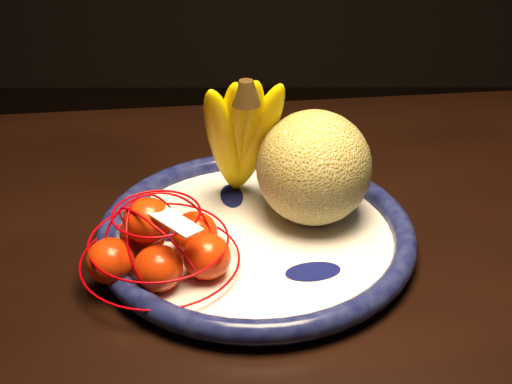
{
  "coord_description": "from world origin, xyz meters",
  "views": [
    {
      "loc": [
        0.11,
        -0.74,
        1.23
      ],
      "look_at": [
        0.11,
        -0.01,
        0.79
      ],
      "focal_mm": 50.0,
      "sensor_mm": 36.0,
      "label": 1
    }
  ],
  "objects_px": {
    "fruit_bowl": "(256,235)",
    "dining_table": "(244,295)",
    "cantaloupe": "(314,168)",
    "mandarin_bag": "(160,245)",
    "banana_bunch": "(241,133)"
  },
  "relations": [
    {
      "from": "fruit_bowl",
      "to": "dining_table",
      "type": "bearing_deg",
      "value": -169.64
    },
    {
      "from": "mandarin_bag",
      "to": "fruit_bowl",
      "type": "bearing_deg",
      "value": 31.94
    },
    {
      "from": "dining_table",
      "to": "banana_bunch",
      "type": "bearing_deg",
      "value": 86.02
    },
    {
      "from": "banana_bunch",
      "to": "mandarin_bag",
      "type": "distance_m",
      "value": 0.18
    },
    {
      "from": "mandarin_bag",
      "to": "cantaloupe",
      "type": "bearing_deg",
      "value": 31.18
    },
    {
      "from": "dining_table",
      "to": "mandarin_bag",
      "type": "bearing_deg",
      "value": -151.76
    },
    {
      "from": "dining_table",
      "to": "banana_bunch",
      "type": "relative_size",
      "value": 7.73
    },
    {
      "from": "cantaloupe",
      "to": "mandarin_bag",
      "type": "xyz_separation_m",
      "value": [
        -0.18,
        -0.11,
        -0.04
      ]
    },
    {
      "from": "fruit_bowl",
      "to": "mandarin_bag",
      "type": "distance_m",
      "value": 0.13
    },
    {
      "from": "dining_table",
      "to": "mandarin_bag",
      "type": "xyz_separation_m",
      "value": [
        -0.09,
        -0.06,
        0.12
      ]
    },
    {
      "from": "banana_bunch",
      "to": "mandarin_bag",
      "type": "xyz_separation_m",
      "value": [
        -0.09,
        -0.15,
        -0.07
      ]
    },
    {
      "from": "cantaloupe",
      "to": "banana_bunch",
      "type": "xyz_separation_m",
      "value": [
        -0.09,
        0.04,
        0.03
      ]
    },
    {
      "from": "cantaloupe",
      "to": "dining_table",
      "type": "bearing_deg",
      "value": -153.1
    },
    {
      "from": "dining_table",
      "to": "fruit_bowl",
      "type": "distance_m",
      "value": 0.09
    },
    {
      "from": "fruit_bowl",
      "to": "cantaloupe",
      "type": "bearing_deg",
      "value": 30.0
    }
  ]
}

